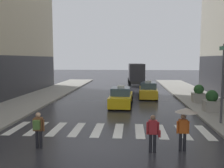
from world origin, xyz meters
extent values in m
plane|color=#26262B|center=(0.00, 0.00, 0.00)|extent=(160.00, 160.00, 0.00)
cube|color=silver|center=(-5.40, 3.00, 0.00)|extent=(0.50, 2.80, 0.01)
cube|color=silver|center=(-4.20, 3.00, 0.00)|extent=(0.50, 2.80, 0.01)
cube|color=silver|center=(-3.00, 3.00, 0.00)|extent=(0.50, 2.80, 0.01)
cube|color=silver|center=(-1.80, 3.00, 0.00)|extent=(0.50, 2.80, 0.01)
cube|color=silver|center=(-0.60, 3.00, 0.00)|extent=(0.50, 2.80, 0.01)
cube|color=silver|center=(0.60, 3.00, 0.00)|extent=(0.50, 2.80, 0.01)
cube|color=silver|center=(1.80, 3.00, 0.00)|extent=(0.50, 2.80, 0.01)
cube|color=silver|center=(3.00, 3.00, 0.00)|extent=(0.50, 2.80, 0.01)
cube|color=silver|center=(4.20, 3.00, 0.00)|extent=(0.50, 2.80, 0.01)
cube|color=silver|center=(5.40, 3.00, 0.00)|extent=(0.50, 2.80, 0.01)
cylinder|color=#47474C|center=(6.79, 4.53, 2.55)|extent=(0.14, 0.14, 4.80)
cube|color=#196638|center=(6.74, 4.71, 4.70)|extent=(0.04, 0.84, 0.24)
cube|color=yellow|center=(0.44, 10.17, 0.56)|extent=(1.98, 4.57, 0.84)
cube|color=#384C5B|center=(0.44, 10.07, 1.30)|extent=(1.68, 2.16, 0.64)
cube|color=silver|center=(0.44, 10.07, 1.71)|extent=(0.61, 0.26, 0.18)
cylinder|color=black|center=(-0.36, 11.56, 0.33)|extent=(0.25, 0.67, 0.66)
cylinder|color=black|center=(1.35, 11.49, 0.33)|extent=(0.25, 0.67, 0.66)
cylinder|color=black|center=(-0.47, 8.86, 0.33)|extent=(0.25, 0.67, 0.66)
cylinder|color=black|center=(1.24, 8.79, 0.33)|extent=(0.25, 0.67, 0.66)
cube|color=#F2EAB2|center=(-0.10, 12.47, 0.60)|extent=(0.20, 0.05, 0.14)
cube|color=#F2EAB2|center=(1.16, 12.42, 0.60)|extent=(0.20, 0.05, 0.14)
cube|color=gold|center=(3.09, 14.93, 0.56)|extent=(1.99, 4.57, 0.84)
cube|color=#384C5B|center=(3.09, 14.83, 1.30)|extent=(1.69, 2.17, 0.64)
cube|color=silver|center=(3.09, 14.83, 1.71)|extent=(0.61, 0.27, 0.18)
cylinder|color=black|center=(2.30, 16.32, 0.33)|extent=(0.25, 0.67, 0.66)
cylinder|color=black|center=(4.00, 16.25, 0.33)|extent=(0.25, 0.67, 0.66)
cylinder|color=black|center=(2.18, 13.62, 0.33)|extent=(0.25, 0.67, 0.66)
cylinder|color=black|center=(3.89, 13.55, 0.33)|extent=(0.25, 0.67, 0.66)
cube|color=#F2EAB2|center=(2.56, 17.23, 0.60)|extent=(0.20, 0.05, 0.14)
cube|color=#F2EAB2|center=(3.82, 17.17, 0.60)|extent=(0.20, 0.05, 0.14)
cube|color=#2D2D2D|center=(2.04, 27.18, 0.65)|extent=(2.13, 6.68, 0.40)
cube|color=silver|center=(1.88, 30.48, 1.90)|extent=(2.19, 1.90, 2.10)
cube|color=#384C5B|center=(1.83, 31.40, 2.27)|extent=(1.89, 0.13, 0.95)
cube|color=#2D2D33|center=(2.09, 26.29, 2.10)|extent=(2.44, 4.90, 2.50)
cylinder|color=black|center=(0.89, 30.23, 0.45)|extent=(0.32, 0.91, 0.90)
cylinder|color=black|center=(2.89, 30.33, 0.45)|extent=(0.32, 0.91, 0.90)
cylinder|color=black|center=(1.12, 25.70, 0.45)|extent=(0.32, 0.91, 0.90)
cylinder|color=black|center=(3.11, 25.80, 0.45)|extent=(0.32, 0.91, 0.90)
cylinder|color=black|center=(3.47, 0.15, 0.41)|extent=(0.14, 0.14, 0.82)
cylinder|color=black|center=(3.65, 0.15, 0.41)|extent=(0.14, 0.14, 0.82)
cube|color=#BF5119|center=(3.56, 0.15, 1.12)|extent=(0.36, 0.24, 0.60)
sphere|color=#9E7051|center=(3.56, 0.15, 1.54)|extent=(0.22, 0.22, 0.22)
cylinder|color=#BF5119|center=(3.33, 0.15, 1.07)|extent=(0.09, 0.09, 0.55)
cylinder|color=#BF5119|center=(3.79, 0.15, 1.07)|extent=(0.09, 0.09, 0.55)
cylinder|color=#4C4C4C|center=(3.68, 0.15, 1.42)|extent=(0.02, 0.02, 1.00)
cone|color=gray|center=(3.68, 0.15, 1.84)|extent=(0.96, 0.96, 0.20)
cylinder|color=black|center=(-2.96, 0.00, 0.41)|extent=(0.14, 0.14, 0.82)
cylinder|color=black|center=(-2.78, 0.00, 0.41)|extent=(0.14, 0.14, 0.82)
cube|color=brown|center=(-2.87, 0.00, 1.12)|extent=(0.36, 0.24, 0.60)
sphere|color=tan|center=(-2.87, 0.00, 1.54)|extent=(0.22, 0.22, 0.22)
cylinder|color=brown|center=(-3.10, 0.00, 1.07)|extent=(0.09, 0.09, 0.55)
cylinder|color=brown|center=(-2.64, 0.00, 1.07)|extent=(0.09, 0.09, 0.55)
cube|color=#4C7233|center=(-2.87, -0.22, 1.14)|extent=(0.28, 0.18, 0.40)
cylinder|color=black|center=(2.15, -0.09, 0.41)|extent=(0.14, 0.14, 0.82)
cylinder|color=black|center=(2.33, -0.09, 0.41)|extent=(0.14, 0.14, 0.82)
cube|color=maroon|center=(2.24, -0.09, 1.12)|extent=(0.36, 0.24, 0.60)
sphere|color=brown|center=(2.24, -0.09, 1.54)|extent=(0.22, 0.22, 0.22)
cylinder|color=maroon|center=(2.01, -0.09, 1.07)|extent=(0.09, 0.09, 0.55)
cylinder|color=maroon|center=(2.47, -0.09, 1.07)|extent=(0.09, 0.09, 0.55)
cube|color=maroon|center=(2.52, -0.09, 0.84)|extent=(0.10, 0.20, 0.28)
cube|color=#A8A399|center=(7.31, 7.89, 0.55)|extent=(1.10, 1.10, 0.80)
sphere|color=#234C23|center=(7.31, 7.89, 1.30)|extent=(0.90, 0.90, 0.90)
cube|color=#A8A399|center=(7.43, 11.81, 0.55)|extent=(1.10, 1.10, 0.80)
sphere|color=#285628|center=(7.43, 11.81, 1.30)|extent=(0.90, 0.90, 0.90)
camera|label=1|loc=(1.28, -10.23, 4.04)|focal=38.28mm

